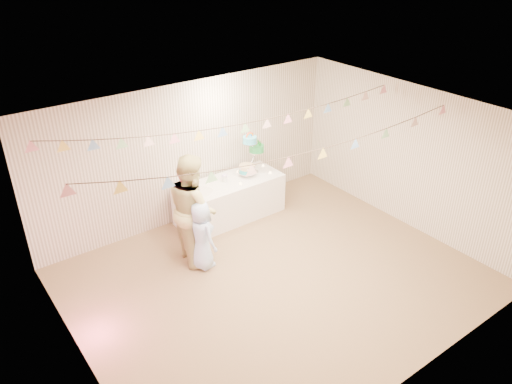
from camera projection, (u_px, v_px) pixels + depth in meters
floor at (276, 279)px, 7.87m from camera, size 6.00×6.00×0.00m
ceiling at (280, 123)px, 6.64m from camera, size 6.00×6.00×0.00m
back_wall at (191, 152)px, 9.03m from camera, size 6.00×6.00×0.00m
front_wall at (420, 299)px, 5.49m from camera, size 6.00×6.00×0.00m
left_wall at (72, 286)px, 5.68m from camera, size 5.00×5.00×0.00m
right_wall at (410, 157)px, 8.83m from camera, size 5.00×5.00×0.00m
table at (230, 199)px, 9.37m from camera, size 2.03×0.81×0.76m
cake_stand at (252, 154)px, 9.33m from camera, size 0.70×0.41×0.78m
cake_bottom at (247, 172)px, 9.36m from camera, size 0.31×0.31×0.15m
cake_middle at (256, 152)px, 9.51m from camera, size 0.27×0.27×0.22m
cake_top_tier at (250, 144)px, 9.17m from camera, size 0.25×0.25×0.19m
platter at (202, 192)px, 8.84m from camera, size 0.37×0.37×0.02m
posy at (225, 178)px, 9.16m from camera, size 0.13×0.13×0.15m
person_adult_a at (191, 211)px, 8.03m from camera, size 0.59×0.73×1.73m
person_adult_b at (193, 208)px, 7.98m from camera, size 0.85×1.01×1.86m
person_child at (202, 235)px, 7.91m from camera, size 0.42×0.60×1.18m
bunting_back at (234, 118)px, 7.54m from camera, size 5.60×1.10×0.40m
bunting_front at (289, 147)px, 6.63m from camera, size 5.60×0.90×0.36m
tealight_0 at (196, 196)px, 8.66m from camera, size 0.04×0.04×0.03m
tealight_1 at (208, 182)px, 9.13m from camera, size 0.04×0.04×0.03m
tealight_2 at (240, 183)px, 9.08m from camera, size 0.04×0.04×0.03m
tealight_3 at (238, 171)px, 9.52m from camera, size 0.04×0.04×0.03m
tealight_4 at (270, 172)px, 9.49m from camera, size 0.04×0.04×0.03m
tealight_5 at (263, 165)px, 9.76m from camera, size 0.04×0.04×0.03m
tealight_6 at (181, 189)px, 8.91m from camera, size 0.04×0.04×0.03m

